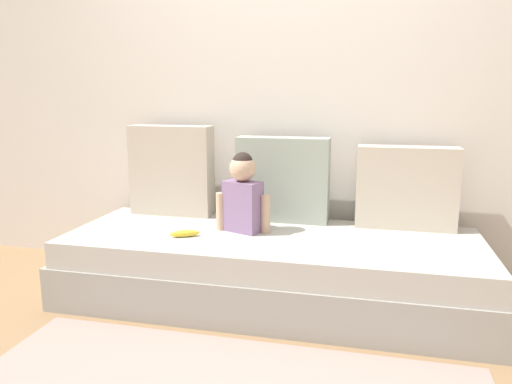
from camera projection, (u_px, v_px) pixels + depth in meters
The scene contains 8 objects.
ground_plane at pixel (271, 300), 2.90m from camera, with size 12.00×12.00×0.00m, color #93704C.
back_wall at pixel (290, 109), 3.23m from camera, with size 5.63×0.10×2.21m, color silver.
couch at pixel (271, 269), 2.86m from camera, with size 2.43×0.90×0.40m.
throw_pillow_left at pixel (172, 170), 3.26m from camera, with size 0.55×0.16×0.59m, color #C1B29E.
throw_pillow_center at pixel (283, 179), 3.10m from camera, with size 0.58×0.16×0.53m, color #99A393.
throw_pillow_right at pixel (406, 188), 2.93m from camera, with size 0.59×0.16×0.49m, color #C1B29E.
toddler at pixel (243, 193), 2.86m from camera, with size 0.33×0.19×0.47m.
banana at pixel (185, 233), 2.78m from camera, with size 0.17×0.04×0.04m, color yellow.
Camera 1 is at (0.54, -2.66, 1.21)m, focal length 34.34 mm.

